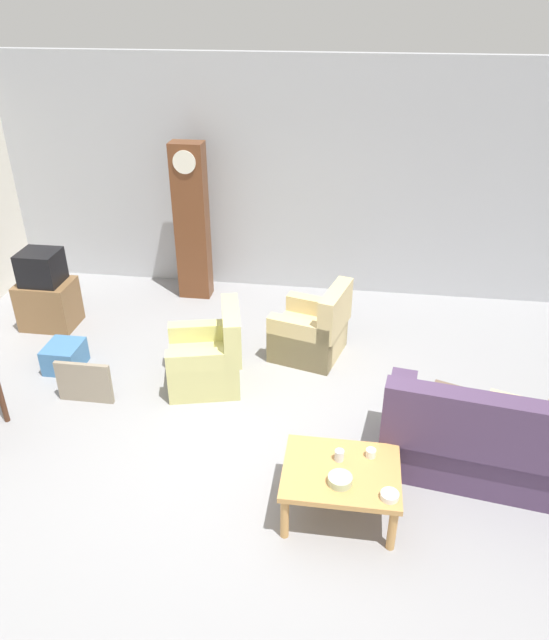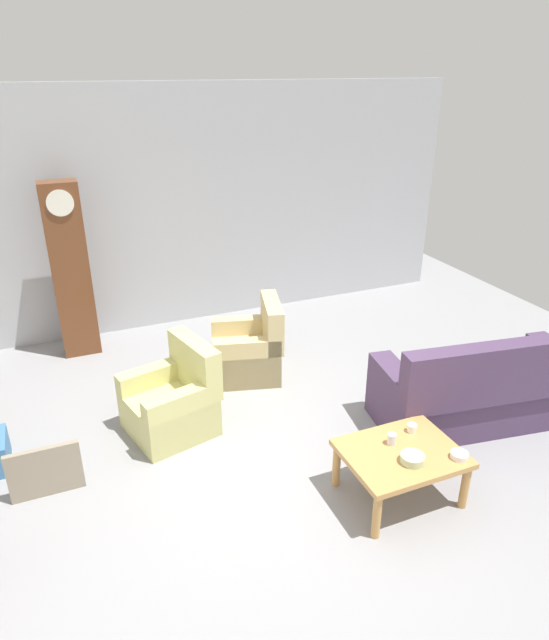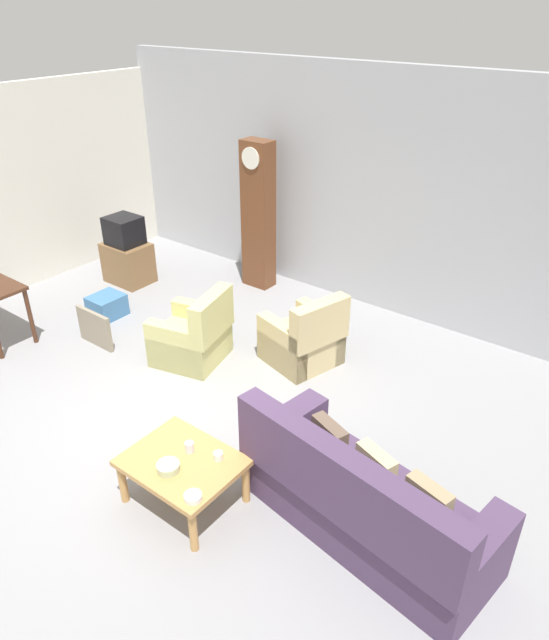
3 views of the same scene
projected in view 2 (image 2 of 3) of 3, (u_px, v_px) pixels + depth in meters
ground_plane at (272, 468)px, 5.13m from camera, size 10.40×10.40×0.00m
garage_door_wall at (170, 210)px, 7.48m from camera, size 8.40×0.16×3.20m
couch_floral at (481, 391)px, 5.67m from camera, size 2.21×1.18×1.04m
armchair_olive_near at (173, 403)px, 5.55m from camera, size 0.95×0.93×0.92m
armchair_olive_far at (249, 351)px, 6.57m from camera, size 0.96×0.94×0.92m
coffee_table_wood at (401, 458)px, 4.64m from camera, size 0.96×0.76×0.46m
grandfather_clock at (71, 271)px, 6.77m from camera, size 0.44×0.30×2.17m
framed_picture_leaning at (45, 472)px, 4.72m from camera, size 0.60×0.05×0.47m
cup_white_porcelain at (412, 428)px, 4.84m from camera, size 0.08×0.08×0.07m
cup_blue_rimmed at (392, 439)px, 4.68m from camera, size 0.08×0.08×0.10m
bowl_white_stacked at (459, 455)px, 4.52m from camera, size 0.14×0.14×0.05m
bowl_shallow_green at (412, 459)px, 4.47m from camera, size 0.20×0.20×0.07m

